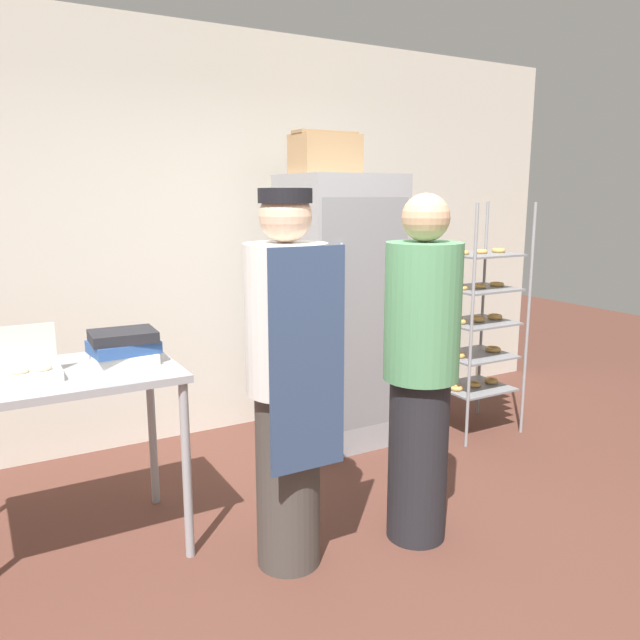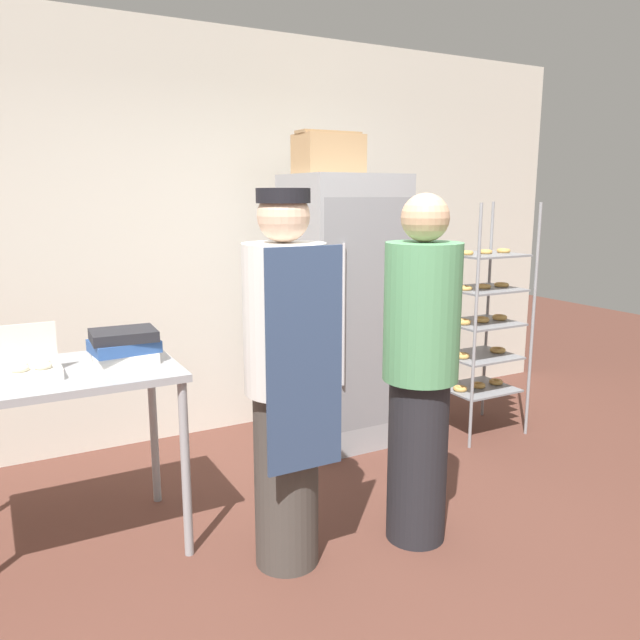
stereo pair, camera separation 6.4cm
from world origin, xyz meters
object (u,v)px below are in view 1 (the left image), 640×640
(donut_box, at_px, (31,370))
(person_customer, at_px, (421,370))
(cardboard_storage_box, at_px, (325,154))
(person_baker, at_px, (288,378))
(baking_rack, at_px, (477,322))
(refrigerator, at_px, (340,311))
(binder_stack, at_px, (123,347))

(donut_box, xyz_separation_m, person_customer, (1.69, -0.64, -0.08))
(cardboard_storage_box, xyz_separation_m, person_customer, (-0.25, -1.38, -1.11))
(cardboard_storage_box, bearing_deg, person_baker, -126.13)
(baking_rack, distance_m, person_customer, 1.63)
(refrigerator, height_order, person_customer, refrigerator)
(refrigerator, height_order, person_baker, refrigerator)
(person_baker, distance_m, person_customer, 0.68)
(refrigerator, height_order, donut_box, refrigerator)
(binder_stack, xyz_separation_m, person_customer, (1.26, -0.73, -0.11))
(refrigerator, xyz_separation_m, person_baker, (-1.02, -1.22, -0.02))
(binder_stack, bearing_deg, cardboard_storage_box, 23.14)
(baking_rack, height_order, donut_box, baking_rack)
(refrigerator, distance_m, person_baker, 1.59)
(refrigerator, relative_size, person_customer, 1.07)
(donut_box, relative_size, cardboard_storage_box, 0.57)
(donut_box, height_order, binder_stack, donut_box)
(donut_box, distance_m, person_customer, 1.81)
(binder_stack, distance_m, cardboard_storage_box, 1.93)
(baking_rack, bearing_deg, donut_box, -173.54)
(baking_rack, distance_m, person_baker, 2.16)
(cardboard_storage_box, bearing_deg, donut_box, -159.10)
(person_baker, bearing_deg, cardboard_storage_box, 53.87)
(cardboard_storage_box, distance_m, person_customer, 1.79)
(cardboard_storage_box, height_order, person_baker, cardboard_storage_box)
(binder_stack, bearing_deg, donut_box, -167.57)
(donut_box, bearing_deg, cardboard_storage_box, 20.90)
(person_baker, bearing_deg, baking_rack, 23.71)
(binder_stack, bearing_deg, person_baker, -46.85)
(baking_rack, xyz_separation_m, binder_stack, (-2.56, -0.24, 0.18))
(binder_stack, height_order, cardboard_storage_box, cardboard_storage_box)
(baking_rack, bearing_deg, refrigerator, 160.16)
(cardboard_storage_box, bearing_deg, refrigerator, -32.21)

